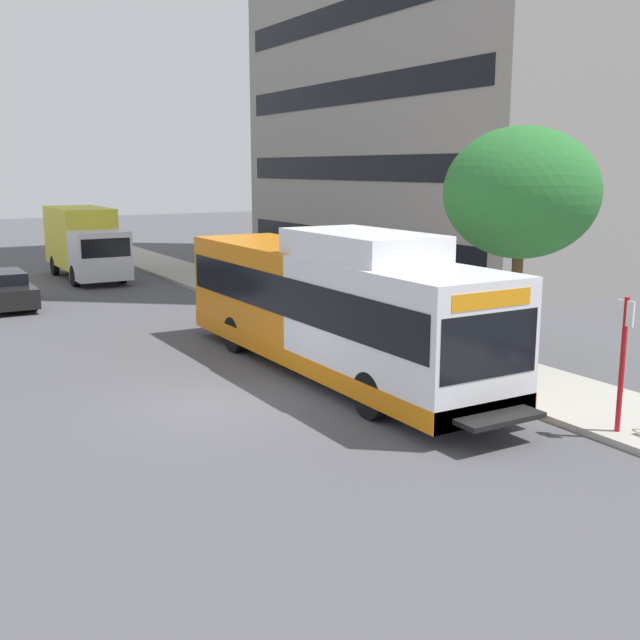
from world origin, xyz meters
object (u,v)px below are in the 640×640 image
object	(u,v)px
street_tree_near_stop	(521,193)
bus_stop_sign_pole	(623,354)
box_truck_background	(85,241)
transit_bus	(330,306)
parked_car_far_lane	(3,289)

from	to	relation	value
street_tree_near_stop	bus_stop_sign_pole	bearing A→B (deg)	-113.01
street_tree_near_stop	box_truck_background	world-z (taller)	street_tree_near_stop
transit_bus	box_truck_background	world-z (taller)	transit_bus
box_truck_background	street_tree_near_stop	bearing A→B (deg)	-75.90
transit_bus	box_truck_background	size ratio (longest dim) A/B	1.75
street_tree_near_stop	parked_car_far_lane	world-z (taller)	street_tree_near_stop
bus_stop_sign_pole	parked_car_far_lane	distance (m)	22.40
street_tree_near_stop	parked_car_far_lane	xyz separation A→B (m)	(-10.02, 15.99, -3.80)
transit_bus	parked_car_far_lane	world-z (taller)	transit_bus
transit_bus	parked_car_far_lane	xyz separation A→B (m)	(-5.65, 14.07, -1.04)
street_tree_near_stop	box_truck_background	size ratio (longest dim) A/B	0.85
transit_bus	street_tree_near_stop	bearing A→B (deg)	-23.71
street_tree_near_stop	box_truck_background	xyz separation A→B (m)	(-5.53, 22.01, -2.72)
transit_bus	bus_stop_sign_pole	world-z (taller)	transit_bus
bus_stop_sign_pole	street_tree_near_stop	xyz separation A→B (m)	(2.10, 4.94, 2.81)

